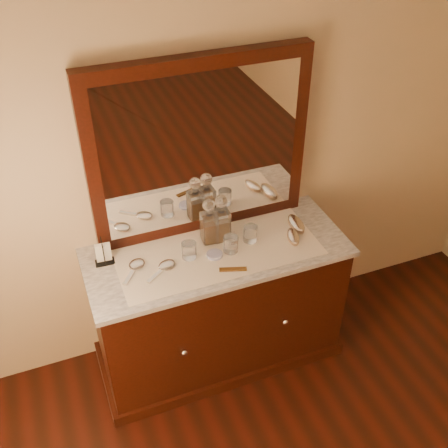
{
  "coord_description": "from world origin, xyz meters",
  "views": [
    {
      "loc": [
        -0.78,
        -0.15,
        2.73
      ],
      "look_at": [
        0.0,
        1.85,
        1.1
      ],
      "focal_mm": 43.14,
      "sensor_mm": 36.0,
      "label": 1
    }
  ],
  "objects_px": {
    "brush_far": "(296,224)",
    "hand_mirror_inner": "(165,267)",
    "pin_dish": "(215,255)",
    "dresser_cabinet": "(218,307)",
    "decanter_right": "(221,222)",
    "mirror_frame": "(200,149)",
    "napkin_rack": "(104,254)",
    "comb": "(233,269)",
    "decanter_left": "(209,225)",
    "hand_mirror_outer": "(135,267)",
    "brush_near": "(293,237)"
  },
  "relations": [
    {
      "from": "mirror_frame",
      "to": "hand_mirror_inner",
      "type": "distance_m",
      "value": 0.64
    },
    {
      "from": "mirror_frame",
      "to": "brush_far",
      "type": "distance_m",
      "value": 0.72
    },
    {
      "from": "decanter_right",
      "to": "brush_far",
      "type": "xyz_separation_m",
      "value": [
        0.43,
        -0.06,
        -0.09
      ]
    },
    {
      "from": "decanter_left",
      "to": "brush_near",
      "type": "distance_m",
      "value": 0.47
    },
    {
      "from": "decanter_left",
      "to": "brush_far",
      "type": "height_order",
      "value": "decanter_left"
    },
    {
      "from": "pin_dish",
      "to": "brush_far",
      "type": "relative_size",
      "value": 0.51
    },
    {
      "from": "decanter_right",
      "to": "brush_near",
      "type": "bearing_deg",
      "value": -23.47
    },
    {
      "from": "pin_dish",
      "to": "napkin_rack",
      "type": "relative_size",
      "value": 0.58
    },
    {
      "from": "comb",
      "to": "decanter_right",
      "type": "height_order",
      "value": "decanter_right"
    },
    {
      "from": "napkin_rack",
      "to": "brush_near",
      "type": "distance_m",
      "value": 1.03
    },
    {
      "from": "dresser_cabinet",
      "to": "brush_far",
      "type": "xyz_separation_m",
      "value": [
        0.49,
        0.02,
        0.47
      ]
    },
    {
      "from": "napkin_rack",
      "to": "brush_far",
      "type": "relative_size",
      "value": 0.88
    },
    {
      "from": "dresser_cabinet",
      "to": "brush_far",
      "type": "height_order",
      "value": "brush_far"
    },
    {
      "from": "decanter_right",
      "to": "napkin_rack",
      "type": "bearing_deg",
      "value": 176.9
    },
    {
      "from": "decanter_right",
      "to": "brush_far",
      "type": "distance_m",
      "value": 0.45
    },
    {
      "from": "mirror_frame",
      "to": "pin_dish",
      "type": "height_order",
      "value": "mirror_frame"
    },
    {
      "from": "mirror_frame",
      "to": "brush_far",
      "type": "bearing_deg",
      "value": -24.25
    },
    {
      "from": "decanter_right",
      "to": "dresser_cabinet",
      "type": "bearing_deg",
      "value": -123.03
    },
    {
      "from": "comb",
      "to": "decanter_left",
      "type": "bearing_deg",
      "value": 114.39
    },
    {
      "from": "comb",
      "to": "decanter_right",
      "type": "relative_size",
      "value": 0.5
    },
    {
      "from": "dresser_cabinet",
      "to": "comb",
      "type": "distance_m",
      "value": 0.48
    },
    {
      "from": "mirror_frame",
      "to": "decanter_left",
      "type": "distance_m",
      "value": 0.42
    },
    {
      "from": "brush_near",
      "to": "hand_mirror_outer",
      "type": "bearing_deg",
      "value": 174.19
    },
    {
      "from": "pin_dish",
      "to": "decanter_right",
      "type": "distance_m",
      "value": 0.19
    },
    {
      "from": "decanter_left",
      "to": "hand_mirror_outer",
      "type": "distance_m",
      "value": 0.46
    },
    {
      "from": "brush_near",
      "to": "hand_mirror_outer",
      "type": "height_order",
      "value": "brush_near"
    },
    {
      "from": "mirror_frame",
      "to": "decanter_left",
      "type": "bearing_deg",
      "value": -94.6
    },
    {
      "from": "decanter_right",
      "to": "hand_mirror_inner",
      "type": "xyz_separation_m",
      "value": [
        -0.36,
        -0.13,
        -0.1
      ]
    },
    {
      "from": "dresser_cabinet",
      "to": "decanter_right",
      "type": "xyz_separation_m",
      "value": [
        0.06,
        0.09,
        0.55
      ]
    },
    {
      "from": "pin_dish",
      "to": "dresser_cabinet",
      "type": "bearing_deg",
      "value": 52.81
    },
    {
      "from": "comb",
      "to": "hand_mirror_inner",
      "type": "xyz_separation_m",
      "value": [
        -0.33,
        0.14,
        0.0
      ]
    },
    {
      "from": "brush_far",
      "to": "hand_mirror_inner",
      "type": "distance_m",
      "value": 0.8
    },
    {
      "from": "decanter_left",
      "to": "mirror_frame",
      "type": "bearing_deg",
      "value": 85.4
    },
    {
      "from": "napkin_rack",
      "to": "decanter_right",
      "type": "height_order",
      "value": "decanter_right"
    },
    {
      "from": "napkin_rack",
      "to": "hand_mirror_outer",
      "type": "relative_size",
      "value": 0.76
    },
    {
      "from": "dresser_cabinet",
      "to": "mirror_frame",
      "type": "bearing_deg",
      "value": 90.0
    },
    {
      "from": "decanter_right",
      "to": "hand_mirror_outer",
      "type": "relative_size",
      "value": 1.44
    },
    {
      "from": "mirror_frame",
      "to": "decanter_right",
      "type": "bearing_deg",
      "value": -70.3
    },
    {
      "from": "hand_mirror_inner",
      "to": "napkin_rack",
      "type": "bearing_deg",
      "value": 149.89
    },
    {
      "from": "pin_dish",
      "to": "hand_mirror_outer",
      "type": "xyz_separation_m",
      "value": [
        -0.42,
        0.06,
        0.0
      ]
    },
    {
      "from": "decanter_right",
      "to": "brush_near",
      "type": "height_order",
      "value": "decanter_right"
    },
    {
      "from": "mirror_frame",
      "to": "hand_mirror_inner",
      "type": "bearing_deg",
      "value": -137.08
    },
    {
      "from": "mirror_frame",
      "to": "hand_mirror_outer",
      "type": "height_order",
      "value": "mirror_frame"
    },
    {
      "from": "comb",
      "to": "decanter_right",
      "type": "distance_m",
      "value": 0.29
    },
    {
      "from": "brush_far",
      "to": "hand_mirror_inner",
      "type": "height_order",
      "value": "brush_far"
    },
    {
      "from": "brush_near",
      "to": "hand_mirror_inner",
      "type": "bearing_deg",
      "value": 177.6
    },
    {
      "from": "mirror_frame",
      "to": "decanter_right",
      "type": "height_order",
      "value": "mirror_frame"
    },
    {
      "from": "comb",
      "to": "hand_mirror_outer",
      "type": "distance_m",
      "value": 0.51
    },
    {
      "from": "comb",
      "to": "decanter_right",
      "type": "bearing_deg",
      "value": 99.94
    },
    {
      "from": "hand_mirror_inner",
      "to": "decanter_right",
      "type": "bearing_deg",
      "value": 19.43
    }
  ]
}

